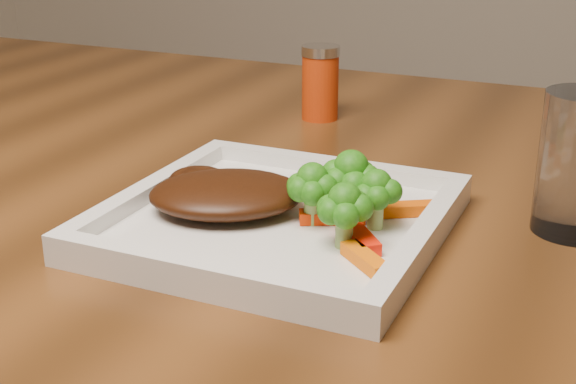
% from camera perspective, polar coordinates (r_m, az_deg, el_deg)
% --- Properties ---
extents(plate, '(0.27, 0.27, 0.01)m').
position_cam_1_polar(plate, '(0.68, -0.77, -2.32)').
color(plate, silver).
rests_on(plate, dining_table).
extents(steak, '(0.17, 0.15, 0.03)m').
position_cam_1_polar(steak, '(0.69, -4.37, -0.14)').
color(steak, '#381808').
rests_on(steak, plate).
extents(broccoli_0, '(0.07, 0.07, 0.07)m').
position_cam_1_polar(broccoli_0, '(0.67, 4.49, 0.98)').
color(broccoli_0, '#2A6010').
rests_on(broccoli_0, plate).
extents(broccoli_1, '(0.05, 0.05, 0.06)m').
position_cam_1_polar(broccoli_1, '(0.65, 6.30, 0.08)').
color(broccoli_1, '#2B6E12').
rests_on(broccoli_1, plate).
extents(broccoli_2, '(0.06, 0.06, 0.06)m').
position_cam_1_polar(broccoli_2, '(0.61, 4.05, -1.38)').
color(broccoli_2, '#2A6010').
rests_on(broccoli_2, plate).
extents(broccoli_3, '(0.05, 0.05, 0.06)m').
position_cam_1_polar(broccoli_3, '(0.66, 1.74, 0.26)').
color(broccoli_3, '#145D0F').
rests_on(broccoli_3, plate).
extents(carrot_1, '(0.05, 0.04, 0.01)m').
position_cam_1_polar(carrot_1, '(0.59, 5.49, -4.78)').
color(carrot_1, '#E66103').
rests_on(carrot_1, plate).
extents(carrot_3, '(0.06, 0.04, 0.01)m').
position_cam_1_polar(carrot_3, '(0.69, 8.65, -1.20)').
color(carrot_3, '#CB4A03').
rests_on(carrot_3, plate).
extents(carrot_4, '(0.03, 0.05, 0.01)m').
position_cam_1_polar(carrot_4, '(0.73, 2.81, 0.21)').
color(carrot_4, '#F13803').
rests_on(carrot_4, plate).
extents(carrot_5, '(0.05, 0.06, 0.01)m').
position_cam_1_polar(carrot_5, '(0.63, 4.98, -3.11)').
color(carrot_5, '#F21903').
rests_on(carrot_5, plate).
extents(carrot_6, '(0.06, 0.04, 0.01)m').
position_cam_1_polar(carrot_6, '(0.67, 3.15, -1.76)').
color(carrot_6, red).
rests_on(carrot_6, plate).
extents(spice_shaker, '(0.06, 0.06, 0.09)m').
position_cam_1_polar(spice_shaker, '(1.00, 2.31, 7.77)').
color(spice_shaker, '#AA2D09').
rests_on(spice_shaker, dining_table).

